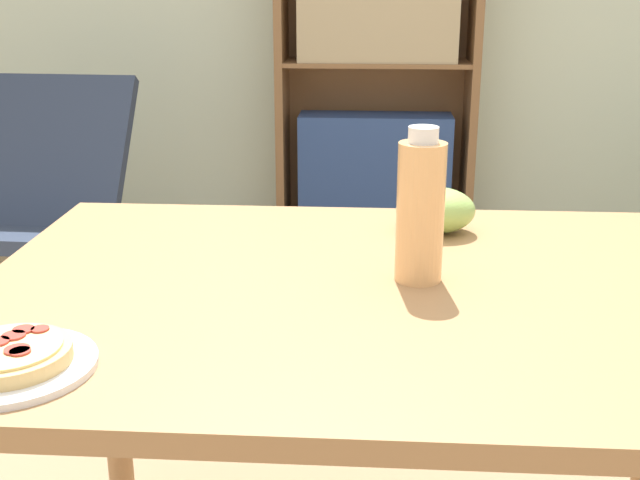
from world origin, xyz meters
TOP-DOWN VIEW (x-y plane):
  - dining_table at (0.09, 0.00)m, footprint 1.36×0.93m
  - pizza_on_plate at (-0.40, -0.33)m, footprint 0.22×0.22m
  - grape_bunch at (0.19, 0.30)m, footprint 0.16×0.12m
  - drink_bottle at (0.14, 0.03)m, footprint 0.08×0.08m
  - lounge_chair_near at (-1.18, 1.53)m, footprint 0.65×0.79m
  - bookshelf at (0.07, 2.44)m, footprint 0.90×0.31m

SIDE VIEW (x-z plane):
  - lounge_chair_near at x=-1.18m, z-range -0.15..0.73m
  - dining_table at x=0.09m, z-range 0.29..1.05m
  - pizza_on_plate at x=-0.40m, z-range 0.76..0.79m
  - bookshelf at x=0.07m, z-range -0.08..1.66m
  - grape_bunch at x=0.19m, z-range 0.76..0.85m
  - drink_bottle at x=0.14m, z-range 0.75..1.01m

